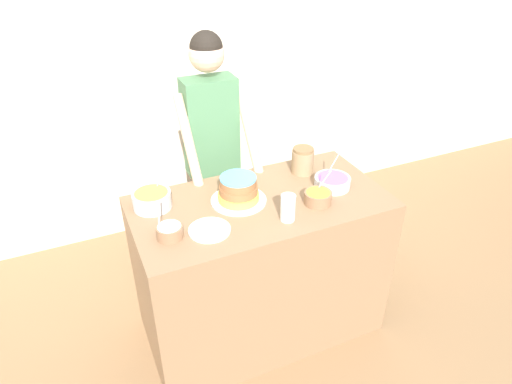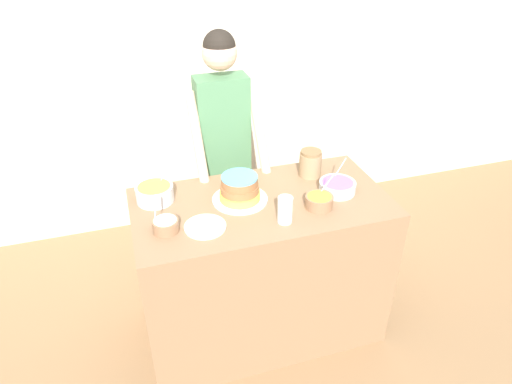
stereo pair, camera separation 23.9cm
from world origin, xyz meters
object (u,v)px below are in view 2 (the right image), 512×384
(person_baker, at_px, (223,134))
(frosting_bowl_white, at_px, (165,225))
(cake, at_px, (240,190))
(stoneware_jar, at_px, (310,163))
(frosting_bowl_purple, at_px, (337,186))
(drinking_glass, at_px, (285,210))
(frosting_bowl_orange, at_px, (319,201))
(ceramic_plate, at_px, (205,227))
(frosting_bowl_olive, at_px, (155,193))

(person_baker, xyz_separation_m, frosting_bowl_white, (-0.48, -0.73, -0.11))
(person_baker, xyz_separation_m, cake, (-0.05, -0.57, -0.08))
(stoneware_jar, bearing_deg, frosting_bowl_purple, -72.30)
(drinking_glass, bearing_deg, frosting_bowl_orange, 18.36)
(cake, height_order, stoneware_jar, stoneware_jar)
(person_baker, distance_m, stoneware_jar, 0.60)
(frosting_bowl_white, relative_size, stoneware_jar, 1.18)
(person_baker, bearing_deg, ceramic_plate, -110.52)
(person_baker, relative_size, frosting_bowl_orange, 9.40)
(person_baker, xyz_separation_m, frosting_bowl_orange, (0.33, -0.76, -0.10))
(frosting_bowl_orange, relative_size, drinking_glass, 1.29)
(frosting_bowl_purple, relative_size, stoneware_jar, 1.28)
(frosting_bowl_orange, xyz_separation_m, stoneware_jar, (0.09, 0.34, 0.04))
(frosting_bowl_white, relative_size, frosting_bowl_olive, 0.92)
(frosting_bowl_white, bearing_deg, frosting_bowl_orange, -2.07)
(stoneware_jar, bearing_deg, cake, -163.00)
(frosting_bowl_olive, height_order, stoneware_jar, stoneware_jar)
(cake, xyz_separation_m, frosting_bowl_purple, (0.55, -0.08, -0.03))
(drinking_glass, bearing_deg, ceramic_plate, 170.15)
(cake, height_order, drinking_glass, cake)
(frosting_bowl_purple, xyz_separation_m, drinking_glass, (-0.38, -0.19, 0.04))
(drinking_glass, bearing_deg, person_baker, 97.72)
(frosting_bowl_orange, xyz_separation_m, drinking_glass, (-0.22, -0.07, 0.03))
(cake, distance_m, drinking_glass, 0.31)
(frosting_bowl_olive, xyz_separation_m, stoneware_jar, (0.92, 0.01, 0.03))
(drinking_glass, bearing_deg, stoneware_jar, 52.69)
(frosting_bowl_purple, height_order, frosting_bowl_olive, frosting_bowl_purple)
(frosting_bowl_olive, height_order, frosting_bowl_orange, frosting_bowl_orange)
(person_baker, relative_size, stoneware_jar, 10.87)
(frosting_bowl_purple, bearing_deg, drinking_glass, -154.17)
(frosting_bowl_orange, distance_m, drinking_glass, 0.24)
(drinking_glass, xyz_separation_m, stoneware_jar, (0.31, 0.41, 0.01))
(frosting_bowl_white, distance_m, stoneware_jar, 0.95)
(person_baker, relative_size, ceramic_plate, 8.24)
(frosting_bowl_white, distance_m, frosting_bowl_orange, 0.81)
(person_baker, distance_m, frosting_bowl_olive, 0.66)
(cake, bearing_deg, frosting_bowl_white, -159.24)
(cake, distance_m, frosting_bowl_white, 0.46)
(frosting_bowl_white, bearing_deg, frosting_bowl_purple, 4.87)
(frosting_bowl_orange, height_order, ceramic_plate, frosting_bowl_orange)
(person_baker, height_order, frosting_bowl_purple, person_baker)
(frosting_bowl_purple, distance_m, drinking_glass, 0.43)
(cake, height_order, ceramic_plate, cake)
(frosting_bowl_orange, bearing_deg, stoneware_jar, 74.95)
(person_baker, xyz_separation_m, stoneware_jar, (0.42, -0.42, -0.06))
(cake, bearing_deg, drinking_glass, -58.27)
(cake, distance_m, frosting_bowl_olive, 0.46)
(frosting_bowl_purple, height_order, frosting_bowl_white, frosting_bowl_white)
(frosting_bowl_purple, distance_m, frosting_bowl_orange, 0.20)
(frosting_bowl_olive, bearing_deg, frosting_bowl_orange, -21.38)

